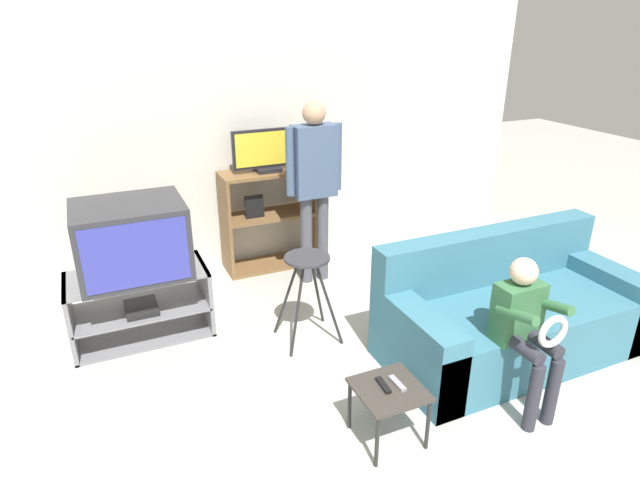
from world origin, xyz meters
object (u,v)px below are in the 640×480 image
at_px(tv_stand, 141,305).
at_px(person_seated_child, 526,324).
at_px(media_shelf, 269,219).
at_px(couch, 509,315).
at_px(television_main, 132,239).
at_px(remote_control_white, 397,383).
at_px(folding_stool, 307,274).
at_px(television_flat, 267,152).
at_px(remote_control_black, 383,385).
at_px(snack_table, 389,395).
at_px(person_standing_adult, 314,176).

distance_m(tv_stand, person_seated_child, 2.81).
xyz_separation_m(media_shelf, couch, (1.14, -2.13, -0.21)).
relative_size(television_main, media_shelf, 0.79).
xyz_separation_m(television_main, remote_control_white, (1.24, -1.76, -0.45)).
bearing_deg(folding_stool, person_seated_child, -53.71).
distance_m(media_shelf, television_flat, 0.67).
bearing_deg(remote_control_white, couch, 17.76).
bearing_deg(remote_control_black, television_flat, 90.10).
relative_size(television_flat, remote_control_black, 4.61).
distance_m(snack_table, person_seated_child, 0.96).
height_order(television_main, media_shelf, television_main).
distance_m(television_main, folding_stool, 1.33).
bearing_deg(media_shelf, person_seated_child, -73.94).
distance_m(remote_control_black, remote_control_white, 0.09).
relative_size(folding_stool, remote_control_black, 4.92).
relative_size(couch, person_standing_adult, 1.14).
bearing_deg(snack_table, media_shelf, 86.66).
height_order(television_flat, remote_control_white, television_flat).
xyz_separation_m(remote_control_black, person_standing_adult, (0.46, 2.08, 0.65)).
bearing_deg(person_seated_child, remote_control_white, 174.59).
xyz_separation_m(television_flat, couch, (1.14, -2.12, -0.88)).
bearing_deg(snack_table, couch, 18.81).
height_order(television_flat, person_standing_adult, person_standing_adult).
height_order(television_flat, couch, television_flat).
xyz_separation_m(folding_stool, couch, (1.31, -0.75, -0.26)).
distance_m(tv_stand, folding_stool, 1.34).
bearing_deg(tv_stand, remote_control_white, -54.50).
bearing_deg(snack_table, tv_stand, 124.10).
bearing_deg(tv_stand, snack_table, -55.90).
relative_size(tv_stand, television_flat, 1.57).
height_order(snack_table, person_seated_child, person_seated_child).
height_order(television_main, couch, television_main).
relative_size(folding_stool, couch, 0.37).
height_order(folding_stool, person_standing_adult, person_standing_adult).
distance_m(television_flat, couch, 2.56).
bearing_deg(television_flat, remote_control_white, -92.15).
relative_size(television_main, folding_stool, 1.11).
xyz_separation_m(media_shelf, remote_control_white, (-0.09, -2.57, -0.13)).
xyz_separation_m(television_main, couch, (2.47, -1.33, -0.52)).
xyz_separation_m(tv_stand, folding_stool, (1.17, -0.57, 0.30)).
distance_m(snack_table, person_standing_adult, 2.27).
bearing_deg(folding_stool, remote_control_white, -86.44).
bearing_deg(person_standing_adult, person_seated_child, -77.77).
distance_m(couch, person_standing_adult, 2.01).
height_order(remote_control_black, remote_control_white, same).
relative_size(remote_control_white, couch, 0.07).
relative_size(media_shelf, person_seated_child, 0.98).
bearing_deg(media_shelf, remote_control_white, -92.07).
distance_m(snack_table, remote_control_white, 0.08).
bearing_deg(person_standing_adult, television_main, -168.13).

